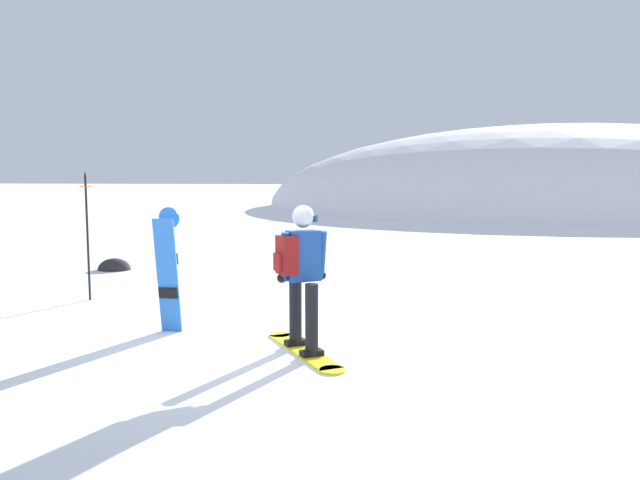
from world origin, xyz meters
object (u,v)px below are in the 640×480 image
piste_marker_near (87,227)px  rock_dark (114,270)px  snowboarder_main (301,274)px  spare_snowboard (168,270)px

piste_marker_near → rock_dark: (-1.25, 3.10, -1.21)m
snowboarder_main → rock_dark: snowboarder_main is taller
snowboarder_main → piste_marker_near: size_ratio=0.80×
piste_marker_near → rock_dark: piste_marker_near is taller
spare_snowboard → rock_dark: size_ratio=2.28×
snowboarder_main → piste_marker_near: 4.71m
spare_snowboard → rock_dark: 6.03m
spare_snowboard → piste_marker_near: size_ratio=0.77×
spare_snowboard → piste_marker_near: piste_marker_near is taller
rock_dark → spare_snowboard: bearing=-54.8°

